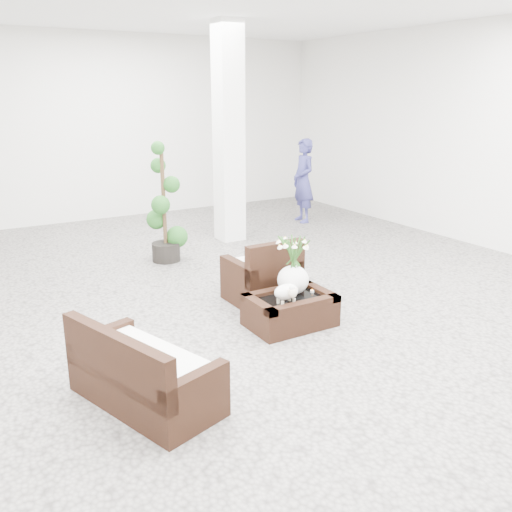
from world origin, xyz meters
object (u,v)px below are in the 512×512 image
coffee_table (290,312)px  loveseat (145,363)px  topiary (164,204)px  armchair (261,269)px

coffee_table → loveseat: size_ratio=0.70×
coffee_table → loveseat: bearing=-159.8°
coffee_table → topiary: (-0.26, 2.90, 0.71)m
coffee_table → loveseat: loveseat is taller
loveseat → topiary: (1.60, 3.59, 0.52)m
armchair → loveseat: size_ratio=0.61×
armchair → topiary: topiary is taller
coffee_table → armchair: size_ratio=1.14×
loveseat → topiary: bearing=-42.0°
armchair → loveseat: armchair is taller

